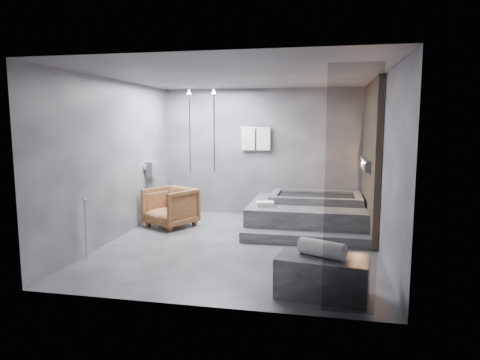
# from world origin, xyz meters

# --- Properties ---
(room) EXTENTS (5.00, 5.04, 2.82)m
(room) POSITION_xyz_m (0.40, 0.24, 1.73)
(room) COLOR #333336
(room) RESTS_ON ground
(tub_deck) EXTENTS (2.20, 2.00, 0.50)m
(tub_deck) POSITION_xyz_m (1.05, 1.45, 0.25)
(tub_deck) COLOR #39383B
(tub_deck) RESTS_ON ground
(tub_step) EXTENTS (2.20, 0.36, 0.18)m
(tub_step) POSITION_xyz_m (1.05, 0.27, 0.09)
(tub_step) COLOR #39383B
(tub_step) RESTS_ON ground
(concrete_bench) EXTENTS (1.13, 0.72, 0.48)m
(concrete_bench) POSITION_xyz_m (1.38, -1.92, 0.24)
(concrete_bench) COLOR #313134
(concrete_bench) RESTS_ON ground
(driftwood_chair) EXTENTS (1.14, 1.15, 0.78)m
(driftwood_chair) POSITION_xyz_m (-1.62, 0.99, 0.39)
(driftwood_chair) COLOR #482612
(driftwood_chair) RESTS_ON ground
(rolled_towel) EXTENTS (0.59, 0.42, 0.20)m
(rolled_towel) POSITION_xyz_m (1.36, -1.92, 0.58)
(rolled_towel) COLOR white
(rolled_towel) RESTS_ON concrete_bench
(deck_towel) EXTENTS (0.37, 0.31, 0.09)m
(deck_towel) POSITION_xyz_m (0.28, 0.90, 0.54)
(deck_towel) COLOR white
(deck_towel) RESTS_ON tub_deck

